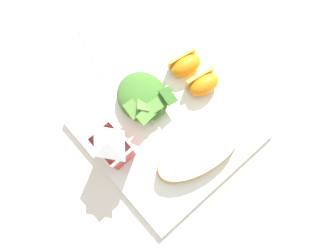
% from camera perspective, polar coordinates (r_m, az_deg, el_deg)
% --- Properties ---
extents(ground, '(3.00, 3.00, 0.00)m').
position_cam_1_polar(ground, '(0.68, -0.00, -0.44)').
color(ground, beige).
extents(white_plate, '(0.28, 0.28, 0.02)m').
position_cam_1_polar(white_plate, '(0.67, -0.00, -0.31)').
color(white_plate, white).
rests_on(white_plate, ground).
extents(cheesy_pizza_bread, '(0.11, 0.18, 0.04)m').
position_cam_1_polar(cheesy_pizza_bread, '(0.64, 4.99, -4.15)').
color(cheesy_pizza_bread, tan).
rests_on(cheesy_pizza_bread, white_plate).
extents(green_salad_pile, '(0.10, 0.09, 0.05)m').
position_cam_1_polar(green_salad_pile, '(0.66, -3.79, 4.85)').
color(green_salad_pile, '#3D7028').
rests_on(green_salad_pile, white_plate).
extents(milk_carton, '(0.06, 0.04, 0.11)m').
position_cam_1_polar(milk_carton, '(0.60, -8.91, -3.20)').
color(milk_carton, '#B7332D').
rests_on(milk_carton, white_plate).
extents(orange_wedge_front, '(0.05, 0.07, 0.04)m').
position_cam_1_polar(orange_wedge_front, '(0.67, 5.70, 6.70)').
color(orange_wedge_front, orange).
rests_on(orange_wedge_front, white_plate).
extents(orange_wedge_middle, '(0.05, 0.07, 0.04)m').
position_cam_1_polar(orange_wedge_middle, '(0.68, 2.82, 9.71)').
color(orange_wedge_middle, orange).
rests_on(orange_wedge_middle, white_plate).
extents(metal_fork, '(0.19, 0.06, 0.01)m').
position_cam_1_polar(metal_fork, '(0.72, -10.80, 9.01)').
color(metal_fork, silver).
rests_on(metal_fork, ground).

